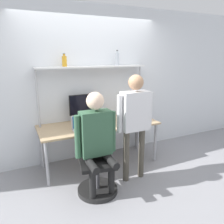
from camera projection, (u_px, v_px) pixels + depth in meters
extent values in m
plane|color=gray|center=(109.00, 174.00, 3.54)|extent=(12.00, 12.00, 0.00)
cube|color=silver|center=(90.00, 84.00, 3.91)|extent=(8.00, 0.06, 2.70)
cube|color=tan|center=(99.00, 125.00, 3.71)|extent=(2.01, 0.77, 0.03)
cylinder|color=#A5A5AA|center=(47.00, 164.00, 3.13)|extent=(0.05, 0.05, 0.70)
cylinder|color=#A5A5AA|center=(155.00, 142.00, 3.91)|extent=(0.05, 0.05, 0.70)
cylinder|color=#A5A5AA|center=(41.00, 147.00, 3.70)|extent=(0.05, 0.05, 0.70)
cylinder|color=#A5A5AA|center=(136.00, 131.00, 4.47)|extent=(0.05, 0.05, 0.70)
cube|color=white|center=(93.00, 67.00, 3.68)|extent=(1.91, 0.25, 0.02)
cylinder|color=#B2B2B7|center=(40.00, 121.00, 3.51)|extent=(0.04, 0.04, 1.68)
cylinder|color=#B2B2B7|center=(139.00, 109.00, 4.28)|extent=(0.04, 0.04, 1.68)
cylinder|color=black|center=(85.00, 121.00, 3.84)|extent=(0.20, 0.20, 0.01)
cylinder|color=black|center=(85.00, 117.00, 3.83)|extent=(0.06, 0.06, 0.13)
cube|color=black|center=(84.00, 104.00, 3.77)|extent=(0.53, 0.01, 0.36)
cube|color=black|center=(84.00, 105.00, 3.77)|extent=(0.51, 0.02, 0.33)
cube|color=#BCBCC1|center=(84.00, 130.00, 3.40)|extent=(0.32, 0.22, 0.01)
cube|color=black|center=(84.00, 130.00, 3.38)|extent=(0.27, 0.12, 0.00)
cube|color=#BCBCC1|center=(81.00, 121.00, 3.45)|extent=(0.32, 0.03, 0.22)
cube|color=#194C8C|center=(82.00, 122.00, 3.45)|extent=(0.28, 0.02, 0.19)
cube|color=#264C8C|center=(98.00, 128.00, 3.49)|extent=(0.07, 0.15, 0.01)
cube|color=black|center=(98.00, 128.00, 3.49)|extent=(0.06, 0.13, 0.00)
cylinder|color=black|center=(98.00, 190.00, 3.07)|extent=(0.56, 0.56, 0.06)
cylinder|color=#4C4C51|center=(97.00, 176.00, 3.02)|extent=(0.06, 0.06, 0.37)
cube|color=black|center=(97.00, 163.00, 2.97)|extent=(0.54, 0.54, 0.05)
cube|color=black|center=(94.00, 140.00, 3.10)|extent=(0.41, 0.12, 0.45)
cylinder|color=black|center=(93.00, 185.00, 2.82)|extent=(0.09, 0.09, 0.48)
cylinder|color=black|center=(111.00, 180.00, 2.93)|extent=(0.09, 0.09, 0.48)
cylinder|color=black|center=(91.00, 165.00, 2.77)|extent=(0.10, 0.38, 0.10)
cylinder|color=black|center=(110.00, 160.00, 2.88)|extent=(0.10, 0.38, 0.10)
cube|color=#33593F|center=(96.00, 133.00, 2.89)|extent=(0.41, 0.20, 0.60)
cylinder|color=#33593F|center=(77.00, 137.00, 2.79)|extent=(0.08, 0.08, 0.57)
cylinder|color=#33593F|center=(113.00, 131.00, 2.99)|extent=(0.08, 0.08, 0.57)
sphere|color=beige|center=(95.00, 101.00, 2.77)|extent=(0.23, 0.23, 0.23)
cylinder|color=#4C473D|center=(126.00, 156.00, 3.26)|extent=(0.09, 0.09, 0.80)
cylinder|color=#4C473D|center=(141.00, 153.00, 3.37)|extent=(0.09, 0.09, 0.80)
cube|color=silver|center=(135.00, 111.00, 3.14)|extent=(0.41, 0.20, 0.57)
cylinder|color=silver|center=(120.00, 114.00, 3.04)|extent=(0.08, 0.08, 0.54)
cylinder|color=silver|center=(150.00, 110.00, 3.25)|extent=(0.08, 0.08, 0.54)
sphere|color=tan|center=(136.00, 82.00, 3.03)|extent=(0.22, 0.22, 0.22)
cylinder|color=gold|center=(64.00, 61.00, 3.46)|extent=(0.08, 0.08, 0.16)
cylinder|color=gold|center=(64.00, 55.00, 3.44)|extent=(0.03, 0.03, 0.03)
cylinder|color=black|center=(64.00, 54.00, 3.43)|extent=(0.04, 0.04, 0.01)
cylinder|color=silver|center=(117.00, 59.00, 3.84)|extent=(0.07, 0.07, 0.21)
cylinder|color=silver|center=(117.00, 52.00, 3.81)|extent=(0.03, 0.03, 0.04)
cylinder|color=black|center=(117.00, 51.00, 3.80)|extent=(0.03, 0.03, 0.01)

